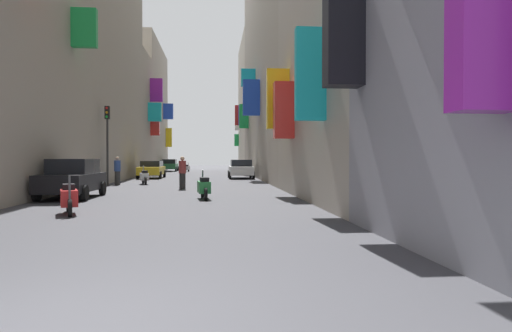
# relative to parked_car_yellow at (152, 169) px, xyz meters

# --- Properties ---
(ground_plane) EXTENTS (140.00, 140.00, 0.00)m
(ground_plane) POSITION_rel_parked_car_yellow_xyz_m (3.42, -2.54, -0.74)
(ground_plane) COLOR #38383D
(building_left_mid_a) EXTENTS (7.33, 30.68, 16.13)m
(building_left_mid_a) POSITION_rel_parked_car_yellow_xyz_m (-4.57, -9.72, 7.32)
(building_left_mid_a) COLOR #9E9384
(building_left_mid_a) RESTS_ON ground
(building_left_mid_b) EXTENTS (7.29, 6.19, 12.08)m
(building_left_mid_b) POSITION_rel_parked_car_yellow_xyz_m (-4.54, 8.74, 5.30)
(building_left_mid_b) COLOR #9E9384
(building_left_mid_b) RESTS_ON ground
(building_left_mid_c) EXTENTS (7.26, 15.64, 15.52)m
(building_left_mid_c) POSITION_rel_parked_car_yellow_xyz_m (-4.57, 19.65, 7.02)
(building_left_mid_c) COLOR #9E9384
(building_left_mid_c) RESTS_ON ground
(building_right_mid_b) EXTENTS (7.26, 26.64, 21.17)m
(building_right_mid_b) POSITION_rel_parked_car_yellow_xyz_m (11.42, 0.18, 9.84)
(building_right_mid_b) COLOR #9E9384
(building_right_mid_b) RESTS_ON ground
(building_right_mid_c) EXTENTS (6.64, 13.97, 16.55)m
(building_right_mid_c) POSITION_rel_parked_car_yellow_xyz_m (11.42, 20.48, 7.53)
(building_right_mid_c) COLOR #BCB29E
(building_right_mid_c) RESTS_ON ground
(parked_car_yellow) EXTENTS (1.90, 4.35, 1.39)m
(parked_car_yellow) POSITION_rel_parked_car_yellow_xyz_m (0.00, 0.00, 0.00)
(parked_car_yellow) COLOR gold
(parked_car_yellow) RESTS_ON ground
(parked_car_white) EXTENTS (1.99, 4.34, 1.49)m
(parked_car_white) POSITION_rel_parked_car_yellow_xyz_m (7.14, -0.99, 0.04)
(parked_car_white) COLOR white
(parked_car_white) RESTS_ON ground
(parked_car_green) EXTENTS (1.98, 4.25, 1.50)m
(parked_car_green) POSITION_rel_parked_car_yellow_xyz_m (-0.57, 19.91, 0.04)
(parked_car_green) COLOR #236638
(parked_car_green) RESTS_ON ground
(parked_car_black) EXTENTS (1.88, 4.00, 1.57)m
(parked_car_black) POSITION_rel_parked_car_yellow_xyz_m (-0.57, -18.17, 0.07)
(parked_car_black) COLOR black
(parked_car_black) RESTS_ON ground
(scooter_green) EXTENTS (0.57, 1.95, 1.13)m
(scooter_green) POSITION_rel_parked_car_yellow_xyz_m (4.65, -19.01, -0.28)
(scooter_green) COLOR #287F3D
(scooter_green) RESTS_ON ground
(scooter_red) EXTENTS (0.76, 1.72, 1.13)m
(scooter_red) POSITION_rel_parked_car_yellow_xyz_m (0.95, -23.44, -0.28)
(scooter_red) COLOR red
(scooter_red) RESTS_ON ground
(scooter_silver) EXTENTS (0.67, 1.97, 1.13)m
(scooter_silver) POSITION_rel_parked_car_yellow_xyz_m (1.73, 17.53, -0.28)
(scooter_silver) COLOR #ADADB2
(scooter_silver) RESTS_ON ground
(scooter_white) EXTENTS (0.72, 1.88, 1.13)m
(scooter_white) POSITION_rel_parked_car_yellow_xyz_m (0.75, -8.64, -0.28)
(scooter_white) COLOR silver
(scooter_white) RESTS_ON ground
(pedestrian_crossing) EXTENTS (0.45, 0.45, 1.69)m
(pedestrian_crossing) POSITION_rel_parked_car_yellow_xyz_m (3.40, -13.21, 0.10)
(pedestrian_crossing) COLOR #272727
(pedestrian_crossing) RESTS_ON ground
(pedestrian_near_left) EXTENTS (0.39, 0.39, 1.69)m
(pedestrian_near_left) POSITION_rel_parked_car_yellow_xyz_m (-0.74, -9.20, 0.10)
(pedestrian_near_left) COLOR #343434
(pedestrian_near_left) RESTS_ON ground
(traffic_light_near_corner) EXTENTS (0.26, 0.34, 4.62)m
(traffic_light_near_corner) POSITION_rel_parked_car_yellow_xyz_m (-1.13, -9.99, 2.38)
(traffic_light_near_corner) COLOR #2D2D2D
(traffic_light_near_corner) RESTS_ON ground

